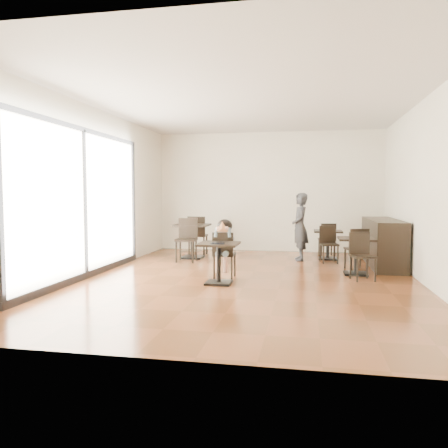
% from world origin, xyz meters
% --- Properties ---
extents(floor, '(6.00, 8.00, 0.01)m').
position_xyz_m(floor, '(0.00, 0.00, 0.00)').
color(floor, brown).
rests_on(floor, ground).
extents(ceiling, '(6.00, 8.00, 0.01)m').
position_xyz_m(ceiling, '(0.00, 0.00, 3.20)').
color(ceiling, silver).
rests_on(ceiling, floor).
extents(wall_back, '(6.00, 0.01, 3.20)m').
position_xyz_m(wall_back, '(0.00, 4.00, 1.60)').
color(wall_back, white).
rests_on(wall_back, floor).
extents(wall_front, '(6.00, 0.01, 3.20)m').
position_xyz_m(wall_front, '(0.00, -4.00, 1.60)').
color(wall_front, white).
rests_on(wall_front, floor).
extents(wall_left, '(0.01, 8.00, 3.20)m').
position_xyz_m(wall_left, '(-3.00, 0.00, 1.60)').
color(wall_left, white).
rests_on(wall_left, floor).
extents(wall_right, '(0.01, 8.00, 3.20)m').
position_xyz_m(wall_right, '(3.00, 0.00, 1.60)').
color(wall_right, white).
rests_on(wall_right, floor).
extents(storefront_window, '(0.04, 4.50, 2.60)m').
position_xyz_m(storefront_window, '(-2.97, -0.50, 1.40)').
color(storefront_window, white).
rests_on(storefront_window, floor).
extents(child_table, '(0.67, 0.67, 0.71)m').
position_xyz_m(child_table, '(-0.46, -0.52, 0.36)').
color(child_table, black).
rests_on(child_table, floor).
extents(child_chair, '(0.38, 0.38, 0.85)m').
position_xyz_m(child_chair, '(-0.46, 0.03, 0.43)').
color(child_chair, black).
rests_on(child_chair, floor).
extents(child, '(0.38, 0.54, 1.08)m').
position_xyz_m(child, '(-0.46, 0.03, 0.54)').
color(child, gray).
rests_on(child, child_chair).
extents(plate, '(0.24, 0.24, 0.01)m').
position_xyz_m(plate, '(-0.46, -0.62, 0.72)').
color(plate, black).
rests_on(plate, child_table).
extents(pizza_slice, '(0.25, 0.19, 0.06)m').
position_xyz_m(pizza_slice, '(-0.46, -0.16, 0.93)').
color(pizza_slice, '#E9D37A').
rests_on(pizza_slice, child).
extents(adult_patron, '(0.48, 0.63, 1.57)m').
position_xyz_m(adult_patron, '(0.88, 2.41, 0.78)').
color(adult_patron, '#323336').
rests_on(adult_patron, floor).
extents(cafe_table_mid, '(0.83, 0.83, 0.71)m').
position_xyz_m(cafe_table_mid, '(1.96, 0.80, 0.35)').
color(cafe_table_mid, black).
rests_on(cafe_table_mid, floor).
extents(cafe_table_left, '(0.81, 0.81, 0.82)m').
position_xyz_m(cafe_table_left, '(-1.67, 2.30, 0.41)').
color(cafe_table_left, black).
rests_on(cafe_table_left, floor).
extents(cafe_table_back, '(0.76, 0.76, 0.69)m').
position_xyz_m(cafe_table_back, '(1.53, 2.71, 0.34)').
color(cafe_table_back, black).
rests_on(cafe_table_back, floor).
extents(chair_mid_a, '(0.48, 0.48, 0.85)m').
position_xyz_m(chair_mid_a, '(2.02, 1.35, 0.43)').
color(chair_mid_a, black).
rests_on(chair_mid_a, floor).
extents(chair_mid_b, '(0.48, 0.48, 0.85)m').
position_xyz_m(chair_mid_b, '(2.02, 0.25, 0.43)').
color(chair_mid_b, black).
rests_on(chair_mid_b, floor).
extents(chair_left_a, '(0.46, 0.46, 0.99)m').
position_xyz_m(chair_left_a, '(-1.67, 2.85, 0.49)').
color(chair_left_a, black).
rests_on(chair_left_a, floor).
extents(chair_left_b, '(0.46, 0.46, 0.99)m').
position_xyz_m(chair_left_b, '(-1.67, 1.75, 0.49)').
color(chair_left_b, black).
rests_on(chair_left_b, floor).
extents(chair_back_a, '(0.43, 0.43, 0.82)m').
position_xyz_m(chair_back_a, '(1.53, 3.26, 0.41)').
color(chair_back_a, black).
rests_on(chair_back_a, floor).
extents(chair_back_b, '(0.43, 0.43, 0.82)m').
position_xyz_m(chair_back_b, '(1.53, 2.16, 0.41)').
color(chair_back_b, black).
rests_on(chair_back_b, floor).
extents(service_counter, '(0.60, 2.40, 1.00)m').
position_xyz_m(service_counter, '(2.65, 2.00, 0.50)').
color(service_counter, black).
rests_on(service_counter, floor).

